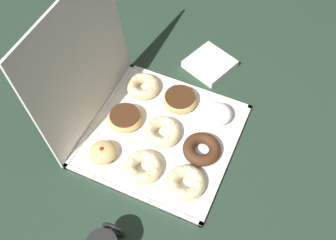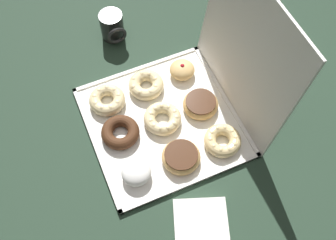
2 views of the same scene
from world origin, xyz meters
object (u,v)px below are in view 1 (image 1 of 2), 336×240
at_px(chocolate_cake_ring_donut_1, 202,149).
at_px(jelly_filled_donut_6, 103,152).
at_px(cruller_donut_4, 162,131).
at_px(chocolate_frosted_donut_7, 126,117).
at_px(chocolate_frosted_donut_5, 179,99).
at_px(cruller_donut_3, 144,167).
at_px(donut_box, 162,136).
at_px(napkin_stack, 210,64).
at_px(cruller_donut_0, 185,183).
at_px(powdered_filled_donut_2, 219,114).
at_px(cruller_donut_8, 143,86).

relative_size(chocolate_cake_ring_donut_1, jelly_filled_donut_6, 1.41).
distance_m(cruller_donut_4, chocolate_frosted_donut_7, 0.13).
xyz_separation_m(chocolate_frosted_donut_5, jelly_filled_donut_6, (-0.28, 0.13, 0.00)).
bearing_deg(cruller_donut_3, cruller_donut_4, 2.01).
xyz_separation_m(donut_box, napkin_stack, (0.34, -0.03, 0.01)).
height_order(chocolate_frosted_donut_5, napkin_stack, chocolate_frosted_donut_5).
relative_size(cruller_donut_0, powdered_filled_donut_2, 1.33).
bearing_deg(jelly_filled_donut_6, powdered_filled_donut_2, -44.01).
bearing_deg(powdered_filled_donut_2, chocolate_cake_ring_donut_1, 179.07).
height_order(donut_box, cruller_donut_8, cruller_donut_8).
bearing_deg(cruller_donut_0, chocolate_frosted_donut_5, 26.94).
bearing_deg(cruller_donut_0, chocolate_cake_ring_donut_1, -0.54).
height_order(cruller_donut_0, chocolate_frosted_donut_5, cruller_donut_0).
height_order(chocolate_frosted_donut_5, cruller_donut_8, same).
bearing_deg(chocolate_frosted_donut_5, chocolate_frosted_donut_7, 136.98).
bearing_deg(cruller_donut_4, powdered_filled_donut_2, -46.26).
xyz_separation_m(powdered_filled_donut_2, napkin_stack, (0.20, 0.11, -0.02)).
bearing_deg(chocolate_frosted_donut_7, jelly_filled_donut_6, 179.80).
xyz_separation_m(chocolate_cake_ring_donut_1, chocolate_frosted_donut_5, (0.14, 0.14, 0.00)).
bearing_deg(cruller_donut_8, donut_box, -136.05).
distance_m(powdered_filled_donut_2, chocolate_frosted_donut_7, 0.30).
xyz_separation_m(chocolate_cake_ring_donut_1, cruller_donut_4, (0.01, 0.14, 0.00)).
height_order(chocolate_frosted_donut_5, jelly_filled_donut_6, jelly_filled_donut_6).
distance_m(donut_box, cruller_donut_4, 0.02).
bearing_deg(cruller_donut_4, napkin_stack, -5.35).
relative_size(jelly_filled_donut_6, cruller_donut_8, 0.74).
bearing_deg(chocolate_frosted_donut_5, cruller_donut_8, 89.91).
height_order(cruller_donut_4, cruller_donut_8, same).
xyz_separation_m(chocolate_cake_ring_donut_1, chocolate_frosted_donut_7, (0.01, 0.26, 0.00)).
bearing_deg(napkin_stack, cruller_donut_4, 174.65).
xyz_separation_m(chocolate_cake_ring_donut_1, cruller_donut_8, (0.14, 0.27, 0.00)).
bearing_deg(napkin_stack, powdered_filled_donut_2, -152.42).
distance_m(cruller_donut_3, cruller_donut_8, 0.31).
bearing_deg(chocolate_cake_ring_donut_1, chocolate_frosted_donut_7, 87.78).
relative_size(donut_box, powdered_filled_donut_2, 5.20).
bearing_deg(napkin_stack, chocolate_frosted_donut_7, 154.51).
height_order(cruller_donut_0, chocolate_frosted_donut_7, cruller_donut_0).
height_order(chocolate_frosted_donut_5, chocolate_frosted_donut_7, same).
bearing_deg(chocolate_cake_ring_donut_1, cruller_donut_3, 134.42).
bearing_deg(cruller_donut_0, donut_box, 45.85).
bearing_deg(cruller_donut_0, napkin_stack, 12.41).
xyz_separation_m(jelly_filled_donut_6, chocolate_frosted_donut_7, (0.14, -0.00, -0.00)).
bearing_deg(cruller_donut_4, cruller_donut_0, -134.55).
distance_m(cruller_donut_0, cruller_donut_4, 0.19).
bearing_deg(jelly_filled_donut_6, donut_box, -42.61).
height_order(cruller_donut_4, chocolate_frosted_donut_7, same).
height_order(jelly_filled_donut_6, chocolate_frosted_donut_7, jelly_filled_donut_6).
height_order(cruller_donut_8, napkin_stack, cruller_donut_8).
xyz_separation_m(cruller_donut_8, napkin_stack, (0.20, -0.16, -0.02)).
bearing_deg(napkin_stack, cruller_donut_3, 176.78).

